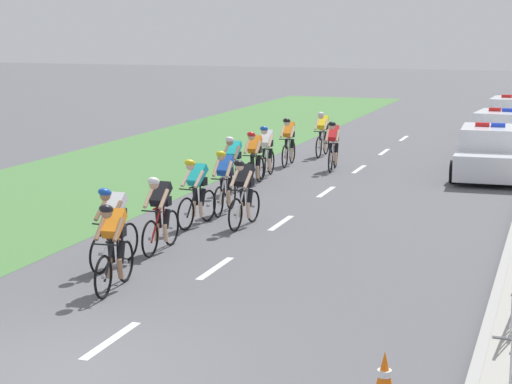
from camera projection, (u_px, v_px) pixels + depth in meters
ground_plane at (63, 374)px, 11.39m from camera, size 160.00×160.00×0.00m
grass_verge at (109, 174)px, 26.60m from camera, size 7.00×60.00×0.01m
lane_markings_centre at (306, 206)px, 21.89m from camera, size 0.14×29.60×0.01m
cyclist_lead at (113, 245)px, 14.82m from camera, size 0.45×1.72×1.56m
cyclist_second at (113, 225)px, 16.25m from camera, size 0.43×1.72×1.56m
cyclist_third at (160, 212)px, 17.38m from camera, size 0.42×1.72×1.56m
cyclist_fourth at (196, 191)px, 19.60m from camera, size 0.45×1.72×1.56m
cyclist_fifth at (244, 192)px, 19.51m from camera, size 0.43×1.72×1.56m
cyclist_sixth at (225, 180)px, 20.91m from camera, size 0.43×1.72×1.56m
cyclist_seventh at (233, 163)px, 23.51m from camera, size 0.42×1.72×1.56m
cyclist_eighth at (266, 151)px, 25.88m from camera, size 0.43×1.72×1.56m
cyclist_ninth at (254, 157)px, 24.56m from camera, size 0.42×1.72×1.56m
cyclist_tenth at (333, 145)px, 27.09m from camera, size 0.45×1.72×1.56m
cyclist_eleventh at (289, 141)px, 28.03m from camera, size 0.43×1.72×1.56m
cyclist_twelfth at (322, 133)px, 30.02m from camera, size 0.42×1.72×1.56m
police_car_nearest at (489, 154)px, 25.98m from camera, size 2.15×4.47×1.59m
police_car_second at (501, 134)px, 30.52m from camera, size 2.30×4.54×1.59m
police_car_third at (511, 117)px, 36.15m from camera, size 2.17×4.48×1.59m
traffic_cone_near at (384, 378)px, 10.46m from camera, size 0.36×0.36×0.64m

